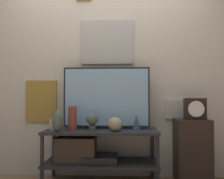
{
  "coord_description": "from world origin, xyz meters",
  "views": [
    {
      "loc": [
        0.26,
        -2.61,
        0.94
      ],
      "look_at": [
        0.12,
        0.3,
        1.03
      ],
      "focal_mm": 42.0,
      "sensor_mm": 36.0,
      "label": 1
    }
  ],
  "objects_px": {
    "television": "(106,97)",
    "vase_urn_stoneware": "(57,121)",
    "candle_jar": "(54,124)",
    "vase_round_glass": "(115,124)",
    "vase_slim_bronze": "(136,122)",
    "mantel_clock": "(195,109)",
    "vase_tall_ceramic": "(72,118)",
    "decorative_bust": "(92,120)"
  },
  "relations": [
    {
      "from": "television",
      "to": "vase_slim_bronze",
      "type": "xyz_separation_m",
      "value": [
        0.34,
        -0.11,
        -0.28
      ]
    },
    {
      "from": "vase_urn_stoneware",
      "to": "mantel_clock",
      "type": "height_order",
      "value": "mantel_clock"
    },
    {
      "from": "vase_slim_bronze",
      "to": "candle_jar",
      "type": "height_order",
      "value": "vase_slim_bronze"
    },
    {
      "from": "vase_tall_ceramic",
      "to": "candle_jar",
      "type": "height_order",
      "value": "vase_tall_ceramic"
    },
    {
      "from": "candle_jar",
      "to": "decorative_bust",
      "type": "xyz_separation_m",
      "value": [
        0.43,
        -0.02,
        0.05
      ]
    },
    {
      "from": "vase_round_glass",
      "to": "candle_jar",
      "type": "xyz_separation_m",
      "value": [
        -0.69,
        0.1,
        -0.01
      ]
    },
    {
      "from": "vase_round_glass",
      "to": "vase_urn_stoneware",
      "type": "height_order",
      "value": "vase_urn_stoneware"
    },
    {
      "from": "television",
      "to": "candle_jar",
      "type": "bearing_deg",
      "value": -166.45
    },
    {
      "from": "vase_round_glass",
      "to": "vase_urn_stoneware",
      "type": "bearing_deg",
      "value": -174.66
    },
    {
      "from": "vase_urn_stoneware",
      "to": "mantel_clock",
      "type": "bearing_deg",
      "value": 8.44
    },
    {
      "from": "decorative_bust",
      "to": "vase_round_glass",
      "type": "bearing_deg",
      "value": -17.1
    },
    {
      "from": "vase_slim_bronze",
      "to": "vase_urn_stoneware",
      "type": "relative_size",
      "value": 0.75
    },
    {
      "from": "vase_urn_stoneware",
      "to": "candle_jar",
      "type": "bearing_deg",
      "value": 117.52
    },
    {
      "from": "vase_slim_bronze",
      "to": "decorative_bust",
      "type": "height_order",
      "value": "decorative_bust"
    },
    {
      "from": "vase_urn_stoneware",
      "to": "mantel_clock",
      "type": "xyz_separation_m",
      "value": [
        1.49,
        0.22,
        0.12
      ]
    },
    {
      "from": "vase_round_glass",
      "to": "candle_jar",
      "type": "relative_size",
      "value": 1.23
    },
    {
      "from": "television",
      "to": "candle_jar",
      "type": "height_order",
      "value": "television"
    },
    {
      "from": "decorative_bust",
      "to": "candle_jar",
      "type": "bearing_deg",
      "value": 177.39
    },
    {
      "from": "vase_tall_ceramic",
      "to": "vase_round_glass",
      "type": "bearing_deg",
      "value": -6.23
    },
    {
      "from": "vase_round_glass",
      "to": "vase_slim_bronze",
      "type": "relative_size",
      "value": 0.89
    },
    {
      "from": "decorative_bust",
      "to": "television",
      "type": "bearing_deg",
      "value": 47.46
    },
    {
      "from": "candle_jar",
      "to": "decorative_bust",
      "type": "height_order",
      "value": "decorative_bust"
    },
    {
      "from": "vase_urn_stoneware",
      "to": "mantel_clock",
      "type": "relative_size",
      "value": 0.95
    },
    {
      "from": "vase_slim_bronze",
      "to": "vase_urn_stoneware",
      "type": "height_order",
      "value": "vase_urn_stoneware"
    },
    {
      "from": "vase_tall_ceramic",
      "to": "vase_urn_stoneware",
      "type": "bearing_deg",
      "value": -142.19
    },
    {
      "from": "television",
      "to": "vase_round_glass",
      "type": "relative_size",
      "value": 6.55
    },
    {
      "from": "television",
      "to": "vase_urn_stoneware",
      "type": "relative_size",
      "value": 4.39
    },
    {
      "from": "vase_round_glass",
      "to": "television",
      "type": "bearing_deg",
      "value": 114.47
    },
    {
      "from": "vase_round_glass",
      "to": "candle_jar",
      "type": "bearing_deg",
      "value": 171.89
    },
    {
      "from": "vase_urn_stoneware",
      "to": "vase_slim_bronze",
      "type": "bearing_deg",
      "value": 12.54
    },
    {
      "from": "vase_tall_ceramic",
      "to": "decorative_bust",
      "type": "height_order",
      "value": "vase_tall_ceramic"
    },
    {
      "from": "vase_slim_bronze",
      "to": "television",
      "type": "bearing_deg",
      "value": 162.47
    },
    {
      "from": "vase_slim_bronze",
      "to": "mantel_clock",
      "type": "distance_m",
      "value": 0.67
    },
    {
      "from": "vase_slim_bronze",
      "to": "mantel_clock",
      "type": "relative_size",
      "value": 0.72
    },
    {
      "from": "television",
      "to": "candle_jar",
      "type": "relative_size",
      "value": 8.06
    },
    {
      "from": "candle_jar",
      "to": "decorative_bust",
      "type": "relative_size",
      "value": 0.66
    },
    {
      "from": "vase_urn_stoneware",
      "to": "vase_tall_ceramic",
      "type": "bearing_deg",
      "value": 37.81
    },
    {
      "from": "vase_slim_bronze",
      "to": "candle_jar",
      "type": "xyz_separation_m",
      "value": [
        -0.92,
        -0.03,
        -0.02
      ]
    },
    {
      "from": "vase_round_glass",
      "to": "decorative_bust",
      "type": "xyz_separation_m",
      "value": [
        -0.25,
        0.08,
        0.03
      ]
    },
    {
      "from": "candle_jar",
      "to": "mantel_clock",
      "type": "xyz_separation_m",
      "value": [
        1.57,
        0.07,
        0.17
      ]
    },
    {
      "from": "vase_slim_bronze",
      "to": "vase_tall_ceramic",
      "type": "relative_size",
      "value": 0.65
    },
    {
      "from": "television",
      "to": "vase_urn_stoneware",
      "type": "bearing_deg",
      "value": -149.45
    }
  ]
}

